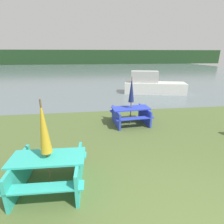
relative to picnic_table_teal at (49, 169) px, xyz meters
name	(u,v)px	position (x,y,z in m)	size (l,w,h in m)	color
water	(97,70)	(2.55, 30.41, -0.47)	(60.00, 50.00, 0.00)	slate
far_treeline	(93,57)	(2.55, 50.41, 1.53)	(80.00, 1.60, 4.00)	#1E3D1E
picnic_table_teal	(49,169)	(0.00, 0.00, 0.00)	(1.65, 1.44, 0.79)	#33B7A8
picnic_table_blue	(131,114)	(2.72, 3.54, -0.03)	(1.70, 1.50, 0.73)	blue
umbrella_gold	(44,128)	(0.00, 0.00, 1.01)	(0.25, 0.25, 2.09)	brown
umbrella_navy	(131,90)	(2.72, 3.54, 1.03)	(0.24, 0.24, 2.06)	brown
boat	(152,85)	(5.83, 9.45, 0.15)	(4.77, 2.53, 1.69)	silver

